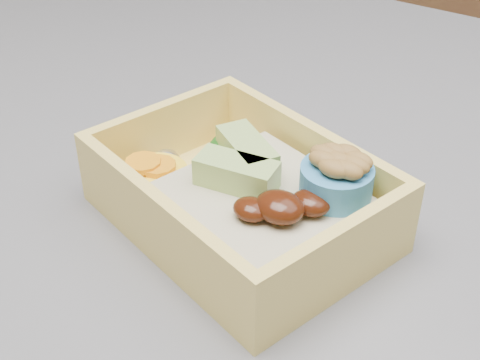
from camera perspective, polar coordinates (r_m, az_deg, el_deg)
The scene contains 1 object.
bento_box at distance 0.40m, azimuth 0.77°, elevation -1.53°, with size 0.20×0.17×0.06m.
Camera 1 is at (0.02, -0.36, 1.18)m, focal length 50.00 mm.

